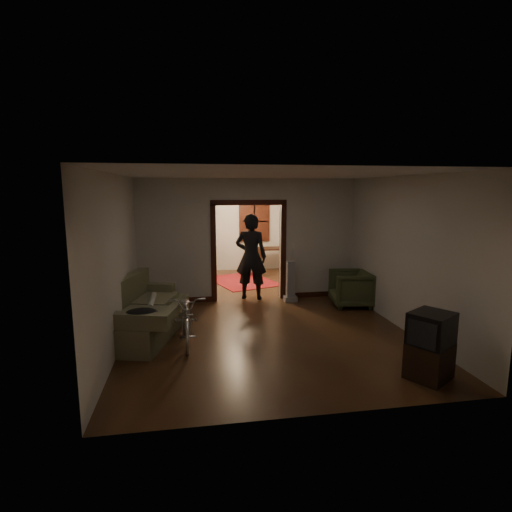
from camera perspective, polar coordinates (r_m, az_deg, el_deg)
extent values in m
cube|color=#321D10|center=(8.76, -0.33, -7.44)|extent=(5.00, 8.50, 0.01)
cube|color=white|center=(8.39, -0.35, 11.18)|extent=(5.00, 8.50, 0.01)
cube|color=beige|center=(12.65, -3.42, 4.25)|extent=(5.00, 0.02, 2.80)
cube|color=beige|center=(8.44, -17.35, 1.21)|extent=(0.02, 8.50, 2.80)
cube|color=beige|center=(9.20, 15.24, 1.96)|extent=(0.02, 8.50, 2.80)
cube|color=beige|center=(9.20, -1.08, 2.29)|extent=(5.00, 0.14, 2.80)
cube|color=black|center=(9.24, -1.08, 0.45)|extent=(1.74, 0.20, 2.32)
cube|color=black|center=(12.69, -0.26, 4.97)|extent=(0.98, 0.06, 1.28)
sphere|color=#FFE0A5|center=(10.86, -2.47, 8.42)|extent=(0.24, 0.24, 0.24)
cube|color=silver|center=(9.36, 5.36, 1.45)|extent=(0.08, 0.01, 0.12)
cube|color=brown|center=(7.35, -15.59, -7.03)|extent=(1.54, 2.39, 1.01)
cylinder|color=beige|center=(7.62, -14.62, -6.21)|extent=(0.11, 0.86, 0.11)
ellipsoid|color=black|center=(6.43, -16.05, -7.82)|extent=(0.49, 0.37, 0.14)
imported|color=silver|center=(6.90, -9.84, -8.52)|extent=(0.63, 1.68, 0.87)
imported|color=#3B4627|center=(9.08, 13.40, -4.51)|extent=(0.97, 0.95, 0.79)
cube|color=black|center=(6.09, 23.48, -13.59)|extent=(0.72, 0.70, 0.49)
cube|color=black|center=(5.94, 23.77, -9.57)|extent=(0.71, 0.70, 0.46)
cube|color=gray|center=(9.21, 4.97, -3.61)|extent=(0.35, 0.31, 0.94)
imported|color=black|center=(9.30, -0.73, -0.11)|extent=(0.84, 0.68, 2.00)
cube|color=maroon|center=(11.25, -1.92, -3.59)|extent=(2.08, 2.37, 0.02)
cube|color=#1F2E1C|center=(12.05, -9.01, 1.59)|extent=(1.03, 0.75, 1.84)
sphere|color=#1E5972|center=(11.96, -9.14, 6.44)|extent=(0.26, 0.26, 0.26)
cube|color=black|center=(12.43, 2.59, -0.59)|extent=(1.10, 0.72, 0.76)
cube|color=black|center=(11.85, -0.28, -0.74)|extent=(0.44, 0.44, 0.89)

